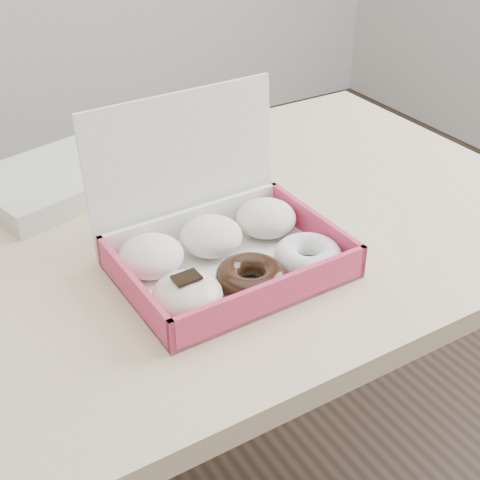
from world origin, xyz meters
TOP-DOWN VIEW (x-y plane):
  - table at (0.00, 0.00)m, footprint 1.20×0.80m
  - donut_box at (-0.06, -0.11)m, footprint 0.34×0.28m
  - newspapers at (-0.21, 0.26)m, footprint 0.32×0.28m

SIDE VIEW (x-z plane):
  - table at x=0.00m, z-range 0.30..1.05m
  - newspapers at x=-0.21m, z-range 0.75..0.79m
  - donut_box at x=-0.06m, z-range 0.67..0.91m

